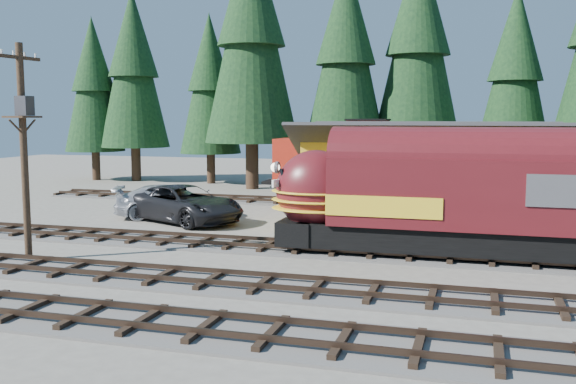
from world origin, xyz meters
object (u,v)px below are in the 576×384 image
(caboose, at_px, (353,166))
(pickup_truck_b, at_px, (172,201))
(locomotive, at_px, (441,201))
(utility_pole, at_px, (24,138))
(pickup_truck_a, at_px, (184,204))
(depot, at_px, (427,170))

(caboose, xyz_separation_m, pickup_truck_b, (-8.57, -7.63, -1.58))
(locomotive, xyz_separation_m, utility_pole, (-15.21, -4.78, 2.43))
(pickup_truck_b, bearing_deg, locomotive, -135.83)
(utility_pole, bearing_deg, locomotive, 23.06)
(pickup_truck_a, bearing_deg, locomotive, -86.75)
(caboose, height_order, utility_pole, utility_pole)
(depot, xyz_separation_m, caboose, (-5.08, 7.50, -0.48))
(depot, relative_size, utility_pole, 1.55)
(depot, height_order, utility_pole, utility_pole)
(locomotive, relative_size, utility_pole, 1.71)
(caboose, bearing_deg, pickup_truck_b, -138.31)
(locomotive, xyz_separation_m, pickup_truck_a, (-13.46, 5.20, -1.32))
(depot, distance_m, utility_pole, 18.17)
(pickup_truck_a, bearing_deg, utility_pole, -165.58)
(pickup_truck_a, bearing_deg, caboose, -15.33)
(depot, bearing_deg, utility_pole, -141.42)
(depot, xyz_separation_m, locomotive, (1.07, -6.50, -0.67))
(depot, distance_m, locomotive, 6.62)
(utility_pole, bearing_deg, caboose, 69.86)
(caboose, bearing_deg, utility_pole, -115.76)
(utility_pole, bearing_deg, depot, 44.20)
(pickup_truck_b, bearing_deg, caboose, -70.74)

